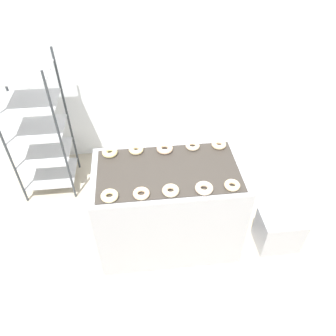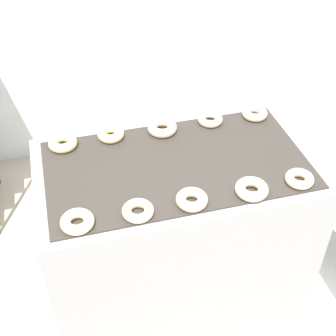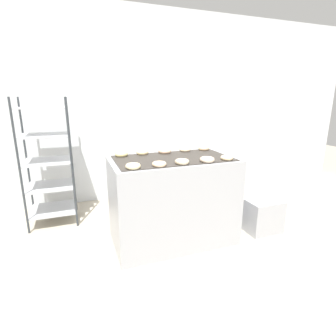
# 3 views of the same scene
# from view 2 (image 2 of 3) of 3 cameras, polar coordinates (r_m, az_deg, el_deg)

# --- Properties ---
(fryer_machine) EXTENTS (1.29, 0.74, 0.94)m
(fryer_machine) POSITION_cam_2_polar(r_m,az_deg,el_deg) (2.46, 0.92, -7.94)
(fryer_machine) COLOR #A8AAB2
(fryer_machine) RESTS_ON ground_plane
(donut_near_leftmost) EXTENTS (0.14, 0.14, 0.04)m
(donut_near_leftmost) POSITION_cam_2_polar(r_m,az_deg,el_deg) (1.87, -11.00, -6.42)
(donut_near_leftmost) COLOR beige
(donut_near_leftmost) RESTS_ON fryer_machine
(donut_near_left) EXTENTS (0.13, 0.13, 0.04)m
(donut_near_left) POSITION_cam_2_polar(r_m,az_deg,el_deg) (1.88, -3.69, -5.22)
(donut_near_left) COLOR beige
(donut_near_left) RESTS_ON fryer_machine
(donut_near_center) EXTENTS (0.13, 0.13, 0.04)m
(donut_near_center) POSITION_cam_2_polar(r_m,az_deg,el_deg) (1.93, 2.92, -3.85)
(donut_near_center) COLOR beige
(donut_near_center) RESTS_ON fryer_machine
(donut_near_right) EXTENTS (0.14, 0.14, 0.05)m
(donut_near_right) POSITION_cam_2_polar(r_m,az_deg,el_deg) (2.00, 10.16, -2.54)
(donut_near_right) COLOR beige
(donut_near_right) RESTS_ON fryer_machine
(donut_near_rightmost) EXTENTS (0.13, 0.13, 0.04)m
(donut_near_rightmost) POSITION_cam_2_polar(r_m,az_deg,el_deg) (2.10, 15.73, -1.28)
(donut_near_rightmost) COLOR beige
(donut_near_rightmost) RESTS_ON fryer_machine
(donut_far_leftmost) EXTENTS (0.14, 0.14, 0.05)m
(donut_far_leftmost) POSITION_cam_2_polar(r_m,az_deg,el_deg) (2.27, -12.71, 3.01)
(donut_far_leftmost) COLOR #E8D88D
(donut_far_leftmost) RESTS_ON fryer_machine
(donut_far_left) EXTENTS (0.13, 0.13, 0.05)m
(donut_far_left) POSITION_cam_2_polar(r_m,az_deg,el_deg) (2.29, -6.99, 4.15)
(donut_far_left) COLOR beige
(donut_far_left) RESTS_ON fryer_machine
(donut_far_center) EXTENTS (0.15, 0.15, 0.05)m
(donut_far_center) POSITION_cam_2_polar(r_m,az_deg,el_deg) (2.32, -0.61, 4.96)
(donut_far_center) COLOR beige
(donut_far_center) RESTS_ON fryer_machine
(donut_far_right) EXTENTS (0.13, 0.13, 0.04)m
(donut_far_right) POSITION_cam_2_polar(r_m,az_deg,el_deg) (2.40, 5.16, 5.94)
(donut_far_right) COLOR beige
(donut_far_right) RESTS_ON fryer_machine
(donut_far_rightmost) EXTENTS (0.13, 0.13, 0.04)m
(donut_far_rightmost) POSITION_cam_2_polar(r_m,az_deg,el_deg) (2.47, 10.53, 6.59)
(donut_far_rightmost) COLOR beige
(donut_far_rightmost) RESTS_ON fryer_machine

